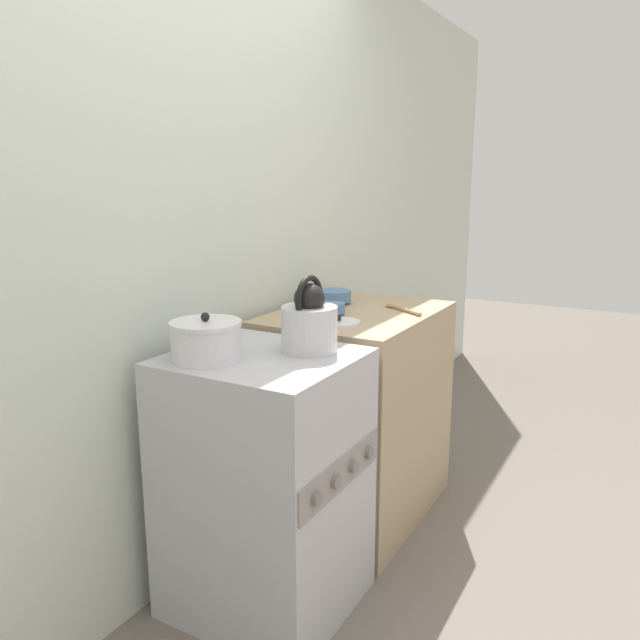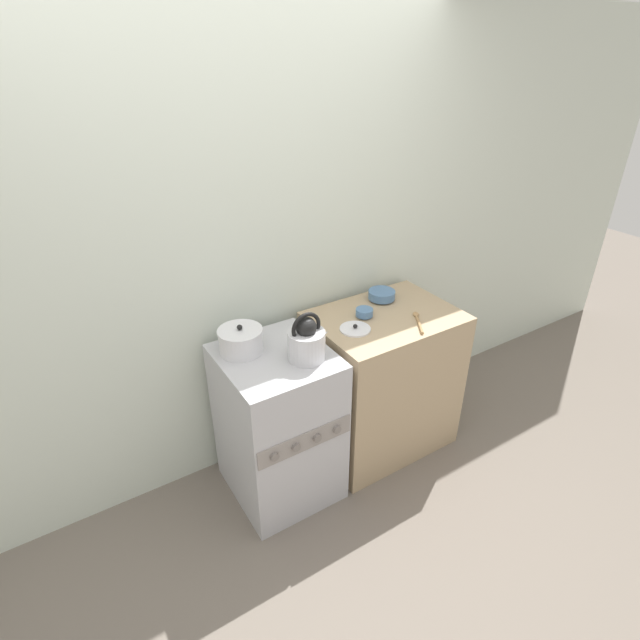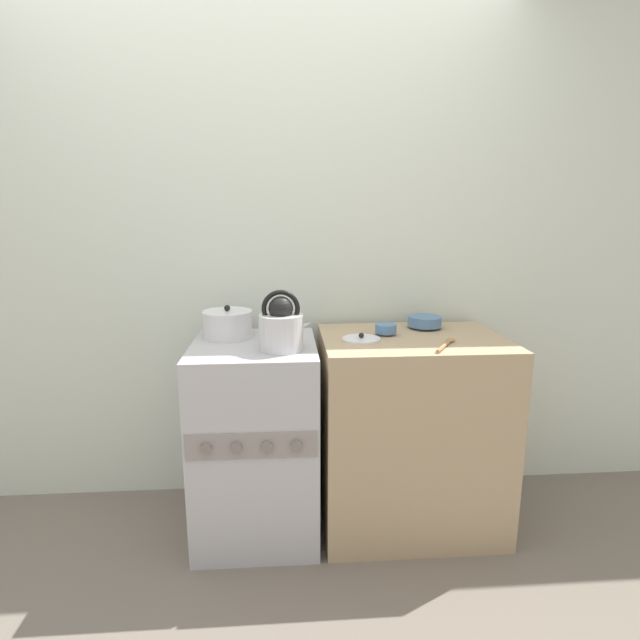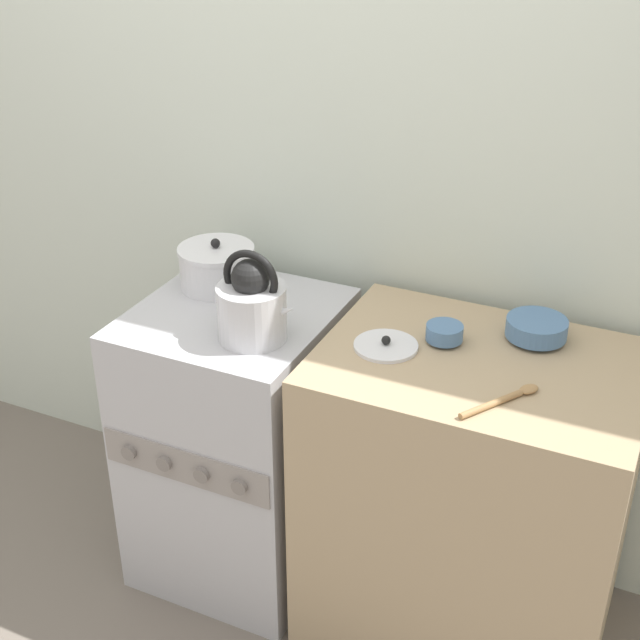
# 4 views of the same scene
# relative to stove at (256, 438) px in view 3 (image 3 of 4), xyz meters

# --- Properties ---
(ground_plane) EXTENTS (12.00, 12.00, 0.00)m
(ground_plane) POSITION_rel_stove_xyz_m (0.00, -0.29, -0.45)
(ground_plane) COLOR #70665B
(wall_back) EXTENTS (7.00, 0.06, 2.50)m
(wall_back) POSITION_rel_stove_xyz_m (0.00, 0.38, 0.80)
(wall_back) COLOR silver
(wall_back) RESTS_ON ground_plane
(stove) EXTENTS (0.55, 0.60, 0.90)m
(stove) POSITION_rel_stove_xyz_m (0.00, 0.00, 0.00)
(stove) COLOR #B2B2B7
(stove) RESTS_ON ground_plane
(counter) EXTENTS (0.82, 0.60, 0.91)m
(counter) POSITION_rel_stove_xyz_m (0.72, 0.01, 0.01)
(counter) COLOR tan
(counter) RESTS_ON ground_plane
(kettle) EXTENTS (0.23, 0.19, 0.25)m
(kettle) POSITION_rel_stove_xyz_m (0.12, -0.10, 0.55)
(kettle) COLOR silver
(kettle) RESTS_ON stove
(cooking_pot) EXTENTS (0.23, 0.23, 0.15)m
(cooking_pot) POSITION_rel_stove_xyz_m (-0.12, 0.13, 0.51)
(cooking_pot) COLOR silver
(cooking_pot) RESTS_ON stove
(enamel_bowl) EXTENTS (0.16, 0.16, 0.06)m
(enamel_bowl) POSITION_rel_stove_xyz_m (0.81, 0.18, 0.50)
(enamel_bowl) COLOR #4C729E
(enamel_bowl) RESTS_ON counter
(small_ceramic_bowl) EXTENTS (0.10, 0.10, 0.05)m
(small_ceramic_bowl) POSITION_rel_stove_xyz_m (0.60, 0.06, 0.49)
(small_ceramic_bowl) COLOR #4C729E
(small_ceramic_bowl) RESTS_ON counter
(loose_pot_lid) EXTENTS (0.17, 0.17, 0.03)m
(loose_pot_lid) POSITION_rel_stove_xyz_m (0.47, -0.03, 0.47)
(loose_pot_lid) COLOR silver
(loose_pot_lid) RESTS_ON counter
(wooden_spoon) EXTENTS (0.15, 0.22, 0.02)m
(wooden_spoon) POSITION_rel_stove_xyz_m (0.82, -0.14, 0.47)
(wooden_spoon) COLOR #A37A4C
(wooden_spoon) RESTS_ON counter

